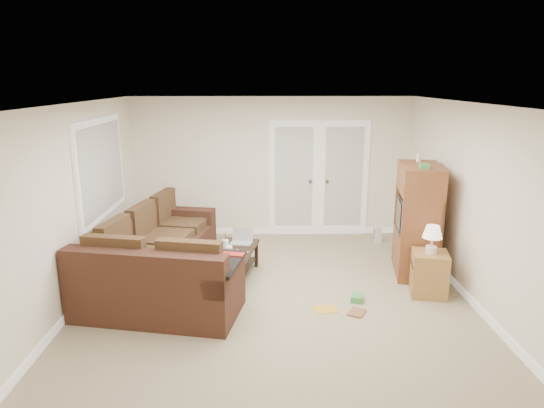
{
  "coord_description": "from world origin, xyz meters",
  "views": [
    {
      "loc": [
        -0.14,
        -5.87,
        2.77
      ],
      "look_at": [
        -0.03,
        0.65,
        1.1
      ],
      "focal_mm": 32.0,
      "sensor_mm": 36.0,
      "label": 1
    }
  ],
  "objects_px": {
    "side_cabinet": "(429,270)",
    "sectional_sofa": "(159,264)",
    "coffee_table": "(234,262)",
    "tv_armoire": "(417,219)"
  },
  "relations": [
    {
      "from": "side_cabinet",
      "to": "sectional_sofa",
      "type": "bearing_deg",
      "value": -172.49
    },
    {
      "from": "coffee_table",
      "to": "tv_armoire",
      "type": "xyz_separation_m",
      "value": [
        2.65,
        0.19,
        0.57
      ]
    },
    {
      "from": "sectional_sofa",
      "to": "tv_armoire",
      "type": "bearing_deg",
      "value": 19.13
    },
    {
      "from": "tv_armoire",
      "to": "coffee_table",
      "type": "bearing_deg",
      "value": -166.31
    },
    {
      "from": "sectional_sofa",
      "to": "side_cabinet",
      "type": "height_order",
      "value": "side_cabinet"
    },
    {
      "from": "coffee_table",
      "to": "tv_armoire",
      "type": "bearing_deg",
      "value": 15.18
    },
    {
      "from": "sectional_sofa",
      "to": "tv_armoire",
      "type": "distance_m",
      "value": 3.72
    },
    {
      "from": "side_cabinet",
      "to": "tv_armoire",
      "type": "bearing_deg",
      "value": 98.4
    },
    {
      "from": "coffee_table",
      "to": "side_cabinet",
      "type": "bearing_deg",
      "value": -1.73
    },
    {
      "from": "sectional_sofa",
      "to": "side_cabinet",
      "type": "xyz_separation_m",
      "value": [
        3.61,
        -0.26,
        -0.02
      ]
    }
  ]
}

